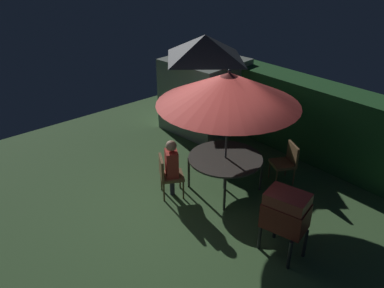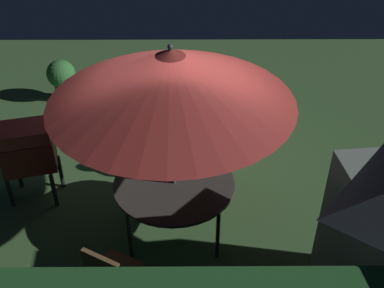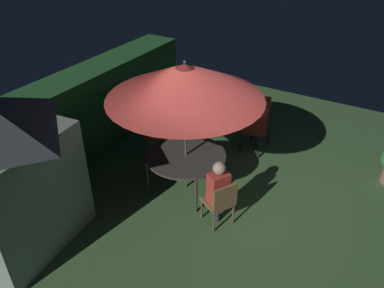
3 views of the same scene
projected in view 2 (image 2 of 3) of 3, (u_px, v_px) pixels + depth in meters
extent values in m
plane|color=#47703D|center=(178.00, 186.00, 7.10)|extent=(11.00, 11.00, 0.00)
cylinder|color=#47423D|center=(174.00, 184.00, 5.99)|extent=(1.54, 1.54, 0.04)
cylinder|color=#3C3834|center=(214.00, 180.00, 6.66)|extent=(0.05, 0.05, 0.73)
cylinder|color=#3C3834|center=(137.00, 180.00, 6.65)|extent=(0.05, 0.05, 0.73)
cylinder|color=#3C3834|center=(218.00, 236.00, 5.78)|extent=(0.05, 0.05, 0.73)
cylinder|color=#3C3834|center=(130.00, 237.00, 5.77)|extent=(0.05, 0.05, 0.73)
cylinder|color=#4C4C51|center=(173.00, 149.00, 5.68)|extent=(0.04, 0.04, 2.57)
cone|color=#B73833|center=(171.00, 76.00, 5.12)|extent=(2.79, 2.79, 0.62)
sphere|color=#4C4C51|center=(170.00, 47.00, 4.92)|extent=(0.06, 0.06, 0.06)
cube|color=maroon|center=(29.00, 153.00, 6.48)|extent=(0.80, 0.65, 0.45)
cube|color=maroon|center=(24.00, 133.00, 6.29)|extent=(0.76, 0.62, 0.20)
cylinder|color=#262628|center=(61.00, 172.00, 6.94)|extent=(0.06, 0.06, 0.55)
cylinder|color=#262628|center=(18.00, 172.00, 6.94)|extent=(0.06, 0.06, 0.55)
cylinder|color=#262628|center=(54.00, 191.00, 6.60)|extent=(0.06, 0.06, 0.55)
cylinder|color=#262628|center=(9.00, 191.00, 6.60)|extent=(0.06, 0.06, 0.55)
cube|color=olive|center=(214.00, 156.00, 6.97)|extent=(0.63, 0.63, 0.06)
cube|color=olive|center=(221.00, 136.00, 6.98)|extent=(0.42, 0.27, 0.45)
cylinder|color=brown|center=(231.00, 165.00, 7.16)|extent=(0.04, 0.04, 0.45)
cylinder|color=brown|center=(208.00, 157.00, 7.32)|extent=(0.04, 0.04, 0.45)
cylinder|color=brown|center=(219.00, 180.00, 6.87)|extent=(0.04, 0.04, 0.45)
cylinder|color=brown|center=(195.00, 171.00, 7.03)|extent=(0.04, 0.04, 0.45)
cube|color=olive|center=(116.00, 271.00, 5.23)|extent=(0.62, 0.62, 0.06)
cube|color=olive|center=(102.00, 271.00, 4.95)|extent=(0.43, 0.26, 0.45)
cylinder|color=brown|center=(114.00, 266.00, 5.58)|extent=(0.04, 0.04, 0.45)
cylinder|color=brown|center=(142.00, 279.00, 5.43)|extent=(0.04, 0.04, 0.45)
cylinder|color=#936651|center=(64.00, 92.00, 9.15)|extent=(0.32, 0.32, 0.31)
sphere|color=#3D8442|center=(61.00, 74.00, 8.92)|extent=(0.53, 0.53, 0.53)
cube|color=#CC3D33|center=(214.00, 139.00, 6.79)|extent=(0.41, 0.38, 0.55)
sphere|color=tan|center=(215.00, 116.00, 6.56)|extent=(0.22, 0.22, 0.22)
cylinder|color=#383347|center=(213.00, 167.00, 7.09)|extent=(0.10, 0.10, 0.48)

